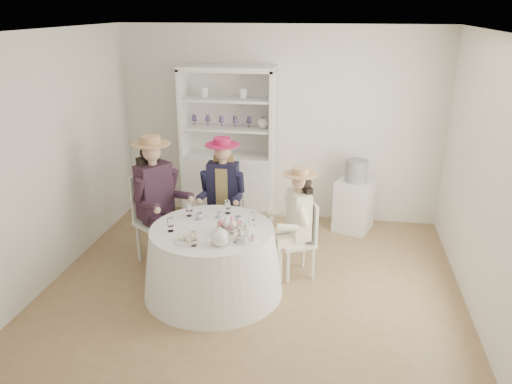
# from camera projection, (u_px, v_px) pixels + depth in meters

# --- Properties ---
(ground) EXTENTS (4.50, 4.50, 0.00)m
(ground) POSITION_uv_depth(u_px,v_px,m) (254.00, 282.00, 5.61)
(ground) COLOR olive
(ground) RESTS_ON ground
(ceiling) EXTENTS (4.50, 4.50, 0.00)m
(ceiling) POSITION_uv_depth(u_px,v_px,m) (254.00, 31.00, 4.66)
(ceiling) COLOR white
(ceiling) RESTS_ON wall_back
(wall_back) EXTENTS (4.50, 0.00, 4.50)m
(wall_back) POSITION_uv_depth(u_px,v_px,m) (279.00, 125.00, 6.98)
(wall_back) COLOR white
(wall_back) RESTS_ON ground
(wall_front) EXTENTS (4.50, 0.00, 4.50)m
(wall_front) POSITION_uv_depth(u_px,v_px,m) (202.00, 260.00, 3.29)
(wall_front) COLOR white
(wall_front) RESTS_ON ground
(wall_left) EXTENTS (0.00, 4.50, 4.50)m
(wall_left) POSITION_uv_depth(u_px,v_px,m) (53.00, 158.00, 5.49)
(wall_left) COLOR white
(wall_left) RESTS_ON ground
(wall_right) EXTENTS (0.00, 4.50, 4.50)m
(wall_right) POSITION_uv_depth(u_px,v_px,m) (485.00, 180.00, 4.77)
(wall_right) COLOR white
(wall_right) RESTS_ON ground
(tea_table) EXTENTS (1.50, 1.50, 0.75)m
(tea_table) POSITION_uv_depth(u_px,v_px,m) (213.00, 260.00, 5.32)
(tea_table) COLOR white
(tea_table) RESTS_ON ground
(hutch) EXTENTS (1.45, 0.90, 2.17)m
(hutch) POSITION_uv_depth(u_px,v_px,m) (229.00, 167.00, 7.07)
(hutch) COLOR silver
(hutch) RESTS_ON ground
(side_table) EXTENTS (0.58, 0.58, 0.70)m
(side_table) POSITION_uv_depth(u_px,v_px,m) (354.00, 205.00, 6.82)
(side_table) COLOR silver
(side_table) RESTS_ON ground
(hatbox) EXTENTS (0.33, 0.33, 0.29)m
(hatbox) POSITION_uv_depth(u_px,v_px,m) (356.00, 171.00, 6.65)
(hatbox) COLOR black
(hatbox) RESTS_ON side_table
(guest_left) EXTENTS (0.67, 0.63, 1.56)m
(guest_left) POSITION_uv_depth(u_px,v_px,m) (156.00, 193.00, 5.78)
(guest_left) COLOR silver
(guest_left) RESTS_ON ground
(guest_mid) EXTENTS (0.53, 0.55, 1.46)m
(guest_mid) POSITION_uv_depth(u_px,v_px,m) (223.00, 189.00, 6.08)
(guest_mid) COLOR silver
(guest_mid) RESTS_ON ground
(guest_right) EXTENTS (0.55, 0.50, 1.30)m
(guest_right) POSITION_uv_depth(u_px,v_px,m) (297.00, 217.00, 5.51)
(guest_right) COLOR silver
(guest_right) RESTS_ON ground
(spare_chair) EXTENTS (0.36, 0.36, 0.86)m
(spare_chair) POSITION_uv_depth(u_px,v_px,m) (258.00, 203.00, 6.62)
(spare_chair) COLOR silver
(spare_chair) RESTS_ON ground
(teacup_a) EXTENTS (0.11, 0.11, 0.07)m
(teacup_a) POSITION_uv_depth(u_px,v_px,m) (199.00, 217.00, 5.39)
(teacup_a) COLOR white
(teacup_a) RESTS_ON tea_table
(teacup_b) EXTENTS (0.07, 0.07, 0.06)m
(teacup_b) POSITION_uv_depth(u_px,v_px,m) (219.00, 215.00, 5.44)
(teacup_b) COLOR white
(teacup_b) RESTS_ON tea_table
(teacup_c) EXTENTS (0.10, 0.10, 0.06)m
(teacup_c) POSITION_uv_depth(u_px,v_px,m) (238.00, 220.00, 5.31)
(teacup_c) COLOR white
(teacup_c) RESTS_ON tea_table
(flower_bowl) EXTENTS (0.25, 0.25, 0.05)m
(flower_bowl) POSITION_uv_depth(u_px,v_px,m) (227.00, 230.00, 5.08)
(flower_bowl) COLOR white
(flower_bowl) RESTS_ON tea_table
(flower_arrangement) EXTENTS (0.20, 0.20, 0.07)m
(flower_arrangement) POSITION_uv_depth(u_px,v_px,m) (231.00, 224.00, 5.06)
(flower_arrangement) COLOR #E27187
(flower_arrangement) RESTS_ON tea_table
(table_teapot) EXTENTS (0.25, 0.18, 0.19)m
(table_teapot) POSITION_uv_depth(u_px,v_px,m) (220.00, 237.00, 4.80)
(table_teapot) COLOR white
(table_teapot) RESTS_ON tea_table
(sandwich_plate) EXTENTS (0.26, 0.26, 0.06)m
(sandwich_plate) POSITION_uv_depth(u_px,v_px,m) (188.00, 239.00, 4.91)
(sandwich_plate) COLOR white
(sandwich_plate) RESTS_ON tea_table
(cupcake_stand) EXTENTS (0.22, 0.22, 0.21)m
(cupcake_stand) POSITION_uv_depth(u_px,v_px,m) (246.00, 234.00, 4.89)
(cupcake_stand) COLOR white
(cupcake_stand) RESTS_ON tea_table
(stemware_set) EXTENTS (0.88, 0.91, 0.15)m
(stemware_set) POSITION_uv_depth(u_px,v_px,m) (212.00, 222.00, 5.17)
(stemware_set) COLOR white
(stemware_set) RESTS_ON tea_table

